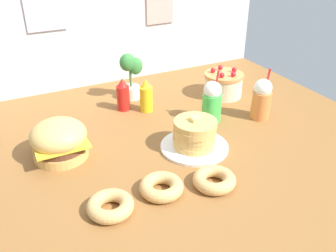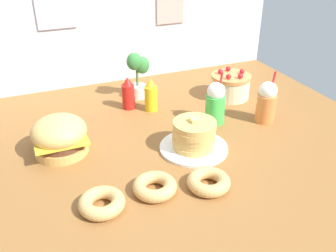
{
  "view_description": "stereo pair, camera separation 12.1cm",
  "coord_description": "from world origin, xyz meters",
  "px_view_note": "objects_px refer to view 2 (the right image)",
  "views": [
    {
      "loc": [
        -0.79,
        -1.49,
        1.03
      ],
      "look_at": [
        -0.04,
        0.01,
        0.1
      ],
      "focal_mm": 39.68,
      "sensor_mm": 36.0,
      "label": 1
    },
    {
      "loc": [
        -0.68,
        -1.54,
        1.03
      ],
      "look_at": [
        -0.04,
        0.01,
        0.1
      ],
      "focal_mm": 39.68,
      "sensor_mm": 36.0,
      "label": 2
    }
  ],
  "objects_px": {
    "pancake_stack": "(194,137)",
    "cream_soda_cup": "(215,103)",
    "ketchup_bottle": "(128,94)",
    "mustard_bottle": "(151,96)",
    "donut_pink_glaze": "(102,203)",
    "burger": "(60,136)",
    "layer_cake": "(230,86)",
    "potted_plant": "(137,73)",
    "donut_chocolate": "(155,186)",
    "orange_float_cup": "(267,102)",
    "donut_vanilla": "(209,182)"
  },
  "relations": [
    {
      "from": "ketchup_bottle",
      "to": "orange_float_cup",
      "type": "relative_size",
      "value": 0.67
    },
    {
      "from": "layer_cake",
      "to": "ketchup_bottle",
      "type": "xyz_separation_m",
      "value": [
        -0.67,
        0.1,
        0.02
      ]
    },
    {
      "from": "donut_chocolate",
      "to": "pancake_stack",
      "type": "bearing_deg",
      "value": 38.74
    },
    {
      "from": "burger",
      "to": "cream_soda_cup",
      "type": "relative_size",
      "value": 0.88
    },
    {
      "from": "ketchup_bottle",
      "to": "potted_plant",
      "type": "relative_size",
      "value": 0.66
    },
    {
      "from": "layer_cake",
      "to": "cream_soda_cup",
      "type": "bearing_deg",
      "value": -134.53
    },
    {
      "from": "mustard_bottle",
      "to": "donut_pink_glaze",
      "type": "xyz_separation_m",
      "value": [
        -0.5,
        -0.77,
        -0.06
      ]
    },
    {
      "from": "donut_chocolate",
      "to": "layer_cake",
      "type": "bearing_deg",
      "value": 42.12
    },
    {
      "from": "layer_cake",
      "to": "donut_chocolate",
      "type": "height_order",
      "value": "layer_cake"
    },
    {
      "from": "orange_float_cup",
      "to": "donut_pink_glaze",
      "type": "bearing_deg",
      "value": -160.24
    },
    {
      "from": "cream_soda_cup",
      "to": "donut_pink_glaze",
      "type": "bearing_deg",
      "value": -148.36
    },
    {
      "from": "burger",
      "to": "donut_vanilla",
      "type": "height_order",
      "value": "burger"
    },
    {
      "from": "mustard_bottle",
      "to": "cream_soda_cup",
      "type": "bearing_deg",
      "value": -45.04
    },
    {
      "from": "donut_chocolate",
      "to": "potted_plant",
      "type": "bearing_deg",
      "value": 75.61
    },
    {
      "from": "pancake_stack",
      "to": "donut_chocolate",
      "type": "xyz_separation_m",
      "value": [
        -0.31,
        -0.25,
        -0.04
      ]
    },
    {
      "from": "burger",
      "to": "layer_cake",
      "type": "xyz_separation_m",
      "value": [
        1.13,
        0.25,
        -0.01
      ]
    },
    {
      "from": "layer_cake",
      "to": "donut_chocolate",
      "type": "xyz_separation_m",
      "value": [
        -0.81,
        -0.73,
        -0.05
      ]
    },
    {
      "from": "layer_cake",
      "to": "orange_float_cup",
      "type": "distance_m",
      "value": 0.37
    },
    {
      "from": "donut_vanilla",
      "to": "donut_pink_glaze",
      "type": "bearing_deg",
      "value": 174.66
    },
    {
      "from": "donut_chocolate",
      "to": "donut_vanilla",
      "type": "height_order",
      "value": "same"
    },
    {
      "from": "ketchup_bottle",
      "to": "mustard_bottle",
      "type": "relative_size",
      "value": 1.0
    },
    {
      "from": "ketchup_bottle",
      "to": "layer_cake",
      "type": "bearing_deg",
      "value": -8.44
    },
    {
      "from": "ketchup_bottle",
      "to": "orange_float_cup",
      "type": "xyz_separation_m",
      "value": [
        0.68,
        -0.47,
        0.03
      ]
    },
    {
      "from": "ketchup_bottle",
      "to": "donut_chocolate",
      "type": "relative_size",
      "value": 1.08
    },
    {
      "from": "ketchup_bottle",
      "to": "donut_vanilla",
      "type": "distance_m",
      "value": 0.9
    },
    {
      "from": "ketchup_bottle",
      "to": "donut_pink_glaze",
      "type": "xyz_separation_m",
      "value": [
        -0.38,
        -0.85,
        -0.06
      ]
    },
    {
      "from": "mustard_bottle",
      "to": "donut_vanilla",
      "type": "xyz_separation_m",
      "value": [
        -0.03,
        -0.81,
        -0.06
      ]
    },
    {
      "from": "ketchup_bottle",
      "to": "cream_soda_cup",
      "type": "relative_size",
      "value": 0.67
    },
    {
      "from": "ketchup_bottle",
      "to": "cream_soda_cup",
      "type": "xyz_separation_m",
      "value": [
        0.41,
        -0.37,
        0.03
      ]
    },
    {
      "from": "cream_soda_cup",
      "to": "donut_chocolate",
      "type": "bearing_deg",
      "value": -139.62
    },
    {
      "from": "burger",
      "to": "cream_soda_cup",
      "type": "xyz_separation_m",
      "value": [
        0.87,
        -0.01,
        0.03
      ]
    },
    {
      "from": "cream_soda_cup",
      "to": "donut_chocolate",
      "type": "distance_m",
      "value": 0.73
    },
    {
      "from": "layer_cake",
      "to": "donut_vanilla",
      "type": "bearing_deg",
      "value": -126.2
    },
    {
      "from": "mustard_bottle",
      "to": "potted_plant",
      "type": "bearing_deg",
      "value": 93.35
    },
    {
      "from": "burger",
      "to": "orange_float_cup",
      "type": "height_order",
      "value": "orange_float_cup"
    },
    {
      "from": "potted_plant",
      "to": "pancake_stack",
      "type": "bearing_deg",
      "value": -85.47
    },
    {
      "from": "layer_cake",
      "to": "donut_vanilla",
      "type": "distance_m",
      "value": 0.99
    },
    {
      "from": "ketchup_bottle",
      "to": "potted_plant",
      "type": "distance_m",
      "value": 0.19
    },
    {
      "from": "mustard_bottle",
      "to": "potted_plant",
      "type": "relative_size",
      "value": 0.66
    },
    {
      "from": "orange_float_cup",
      "to": "donut_vanilla",
      "type": "xyz_separation_m",
      "value": [
        -0.59,
        -0.42,
        -0.09
      ]
    },
    {
      "from": "pancake_stack",
      "to": "layer_cake",
      "type": "xyz_separation_m",
      "value": [
        0.5,
        0.49,
        0.01
      ]
    },
    {
      "from": "pancake_stack",
      "to": "cream_soda_cup",
      "type": "height_order",
      "value": "cream_soda_cup"
    },
    {
      "from": "donut_chocolate",
      "to": "cream_soda_cup",
      "type": "bearing_deg",
      "value": 40.38
    },
    {
      "from": "ketchup_bottle",
      "to": "mustard_bottle",
      "type": "xyz_separation_m",
      "value": [
        0.12,
        -0.08,
        0.0
      ]
    },
    {
      "from": "ketchup_bottle",
      "to": "donut_pink_glaze",
      "type": "relative_size",
      "value": 1.08
    },
    {
      "from": "burger",
      "to": "cream_soda_cup",
      "type": "bearing_deg",
      "value": -0.81
    },
    {
      "from": "orange_float_cup",
      "to": "layer_cake",
      "type": "bearing_deg",
      "value": 92.05
    },
    {
      "from": "layer_cake",
      "to": "potted_plant",
      "type": "bearing_deg",
      "value": 157.21
    },
    {
      "from": "burger",
      "to": "donut_pink_glaze",
      "type": "relative_size",
      "value": 1.43
    },
    {
      "from": "burger",
      "to": "donut_pink_glaze",
      "type": "xyz_separation_m",
      "value": [
        0.09,
        -0.5,
        -0.06
      ]
    }
  ]
}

